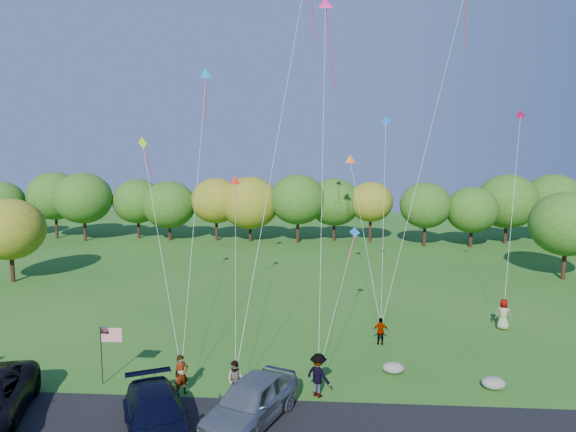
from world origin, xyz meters
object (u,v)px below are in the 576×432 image
flyer_c (318,375)px  minivan_navy (156,416)px  flyer_b (236,380)px  flyer_d (381,331)px  flyer_e (503,314)px  minivan_silver (251,401)px  flyer_a (181,375)px  trash_barrel (10,379)px

flyer_c → minivan_navy: bearing=69.5°
flyer_b → flyer_d: size_ratio=1.08×
flyer_c → flyer_e: 14.53m
flyer_b → flyer_d: flyer_b is taller
flyer_c → flyer_d: flyer_c is taller
minivan_silver → flyer_e: 18.18m
minivan_navy → flyer_d: bearing=21.6°
flyer_a → trash_barrel: flyer_a is taller
flyer_a → flyer_d: bearing=-4.1°
minivan_silver → flyer_c: 3.65m
flyer_c → flyer_d: size_ratio=1.26×
flyer_d → trash_barrel: bearing=22.2°
minivan_navy → flyer_c: 7.11m
minivan_navy → flyer_e: bearing=12.1°
flyer_b → trash_barrel: (-10.34, 0.10, -0.36)m
minivan_silver → trash_barrel: size_ratio=5.65×
flyer_b → minivan_silver: bearing=-52.4°
flyer_a → flyer_b: 2.46m
minivan_silver → trash_barrel: bearing=-168.6°
flyer_a → trash_barrel: 7.90m
minivan_navy → flyer_b: bearing=28.6°
minivan_navy → flyer_a: size_ratio=3.04×
flyer_d → flyer_c: bearing=63.0°
flyer_b → flyer_e: (14.72, 9.76, 0.10)m
flyer_d → trash_barrel: (-17.37, -6.63, -0.30)m
flyer_a → flyer_c: size_ratio=0.92×
flyer_a → flyer_d: (9.48, 6.56, -0.13)m
minivan_silver → flyer_a: minivan_silver is taller
flyer_c → flyer_b: bearing=44.1°
flyer_d → flyer_a: bearing=36.0°
flyer_b → flyer_d: 9.73m
minivan_silver → flyer_a: 4.13m
flyer_c → trash_barrel: 13.96m
flyer_a → flyer_e: (17.17, 9.59, 0.04)m
minivan_silver → flyer_d: bearing=78.2°
minivan_silver → flyer_d: minivan_silver is taller
minivan_silver → trash_barrel: (-11.31, 2.23, -0.49)m
minivan_navy → flyer_b: 4.14m
minivan_silver → flyer_a: (-3.42, 2.31, -0.07)m
minivan_silver → trash_barrel: 11.54m
flyer_e → trash_barrel: flyer_e is taller
minivan_silver → flyer_e: size_ratio=2.82×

